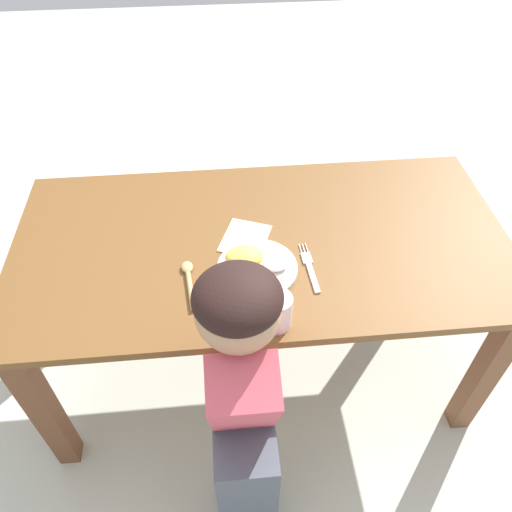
{
  "coord_description": "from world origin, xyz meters",
  "views": [
    {
      "loc": [
        -0.12,
        -1.07,
        1.69
      ],
      "look_at": [
        -0.03,
        -0.09,
        0.68
      ],
      "focal_mm": 34.66,
      "sensor_mm": 36.0,
      "label": 1
    }
  ],
  "objects": [
    {
      "name": "dining_table",
      "position": [
        0.0,
        0.0,
        0.56
      ],
      "size": [
        1.49,
        0.75,
        0.66
      ],
      "color": "brown",
      "rests_on": "ground_plane"
    },
    {
      "name": "drinking_cup",
      "position": [
        0.01,
        -0.31,
        0.71
      ],
      "size": [
        0.07,
        0.07,
        0.1
      ],
      "primitive_type": "cylinder",
      "color": "silver",
      "rests_on": "dining_table"
    },
    {
      "name": "ground_plane",
      "position": [
        0.0,
        0.0,
        0.0
      ],
      "size": [
        8.0,
        8.0,
        0.0
      ],
      "primitive_type": "plane",
      "color": "beige"
    },
    {
      "name": "person",
      "position": [
        -0.1,
        -0.49,
        0.57
      ],
      "size": [
        0.19,
        0.37,
        0.97
      ],
      "color": "#4D5360",
      "rests_on": "ground_plane"
    },
    {
      "name": "napkin",
      "position": [
        -0.05,
        0.01,
        0.67
      ],
      "size": [
        0.17,
        0.19,
        0.0
      ],
      "primitive_type": "cube",
      "rotation": [
        0.0,
        0.0,
        -0.38
      ],
      "color": "white",
      "rests_on": "dining_table"
    },
    {
      "name": "spoon",
      "position": [
        -0.22,
        -0.15,
        0.67
      ],
      "size": [
        0.04,
        0.18,
        0.02
      ],
      "rotation": [
        0.0,
        0.0,
        1.68
      ],
      "color": "tan",
      "rests_on": "dining_table"
    },
    {
      "name": "plate",
      "position": [
        -0.03,
        -0.12,
        0.68
      ],
      "size": [
        0.23,
        0.23,
        0.06
      ],
      "color": "beige",
      "rests_on": "dining_table"
    },
    {
      "name": "fork",
      "position": [
        0.12,
        -0.13,
        0.67
      ],
      "size": [
        0.03,
        0.19,
        0.01
      ],
      "rotation": [
        0.0,
        0.0,
        1.64
      ],
      "color": "silver",
      "rests_on": "dining_table"
    }
  ]
}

